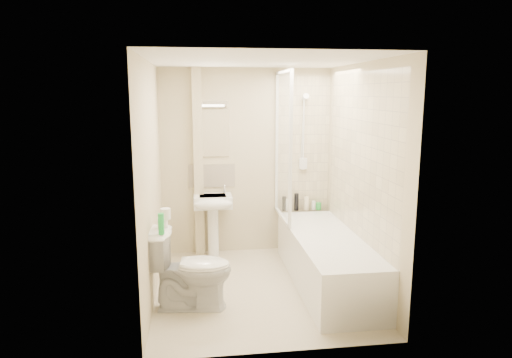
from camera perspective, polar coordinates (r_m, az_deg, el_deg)
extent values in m
plane|color=beige|center=(5.09, 0.41, -13.48)|extent=(2.50, 2.50, 0.00)
cube|color=beige|center=(5.95, -1.24, 2.14)|extent=(2.20, 0.02, 2.40)
cube|color=beige|center=(4.70, -12.97, -0.42)|extent=(0.02, 2.50, 2.40)
cube|color=beige|center=(5.00, 13.02, 0.22)|extent=(0.02, 2.50, 2.40)
cube|color=white|center=(4.65, 0.45, 14.58)|extent=(2.20, 2.50, 0.02)
cube|color=beige|center=(6.04, 5.88, 4.37)|extent=(0.70, 0.01, 1.75)
cube|color=beige|center=(4.98, 12.90, 2.81)|extent=(0.01, 2.10, 1.75)
cube|color=beige|center=(5.86, -7.22, 1.92)|extent=(0.12, 0.12, 2.40)
cube|color=beige|center=(5.94, -5.54, 0.41)|extent=(0.60, 0.02, 0.30)
cube|color=white|center=(5.86, -5.64, 5.71)|extent=(0.46, 0.01, 0.60)
cube|color=silver|center=(5.82, -5.70, 9.32)|extent=(0.42, 0.07, 0.07)
cube|color=white|center=(5.16, 8.79, -9.98)|extent=(0.70, 2.10, 0.55)
cube|color=white|center=(5.08, 8.86, -7.66)|extent=(0.56, 1.96, 0.05)
cube|color=white|center=(5.53, 3.40, 4.09)|extent=(0.01, 0.90, 1.80)
cube|color=white|center=(5.95, 2.62, 4.57)|extent=(0.04, 0.04, 1.80)
cube|color=white|center=(5.10, 4.35, 3.51)|extent=(0.04, 0.04, 1.80)
cube|color=white|center=(5.50, 3.50, 13.23)|extent=(0.04, 0.90, 0.04)
cube|color=white|center=(5.70, 3.30, -4.72)|extent=(0.04, 0.90, 0.03)
cylinder|color=white|center=(6.00, 5.96, 5.53)|extent=(0.02, 0.02, 0.90)
cylinder|color=white|center=(6.06, 5.88, 1.29)|extent=(0.05, 0.05, 0.02)
cylinder|color=white|center=(5.98, 6.04, 9.83)|extent=(0.05, 0.05, 0.02)
cylinder|color=white|center=(5.91, 6.20, 10.11)|extent=(0.08, 0.11, 0.11)
cube|color=white|center=(6.04, 5.90, 1.93)|extent=(0.10, 0.05, 0.14)
cylinder|color=white|center=(5.97, 5.84, 5.99)|extent=(0.01, 0.13, 0.84)
cylinder|color=white|center=(5.95, -5.36, -6.58)|extent=(0.14, 0.14, 0.64)
cube|color=white|center=(5.81, -5.42, -2.77)|extent=(0.48, 0.37, 0.15)
ellipsoid|color=white|center=(5.64, -5.36, -3.17)|extent=(0.48, 0.20, 0.15)
cube|color=silver|center=(5.80, -5.43, -2.24)|extent=(0.33, 0.24, 0.04)
cylinder|color=white|center=(5.89, -7.01, -1.43)|extent=(0.03, 0.03, 0.10)
cylinder|color=white|center=(5.90, -3.97, -1.35)|extent=(0.03, 0.03, 0.10)
sphere|color=white|center=(5.88, -7.02, -0.94)|extent=(0.04, 0.04, 0.04)
sphere|color=white|center=(5.89, -3.97, -0.87)|extent=(0.04, 0.04, 0.04)
cylinder|color=black|center=(6.04, 3.55, -3.09)|extent=(0.05, 0.05, 0.19)
cylinder|color=silver|center=(6.05, 3.89, -3.25)|extent=(0.06, 0.06, 0.16)
cylinder|color=black|center=(6.07, 5.08, -2.88)|extent=(0.06, 0.06, 0.23)
cylinder|color=#F2E4BB|center=(6.11, 6.32, -3.07)|extent=(0.07, 0.07, 0.18)
cylinder|color=white|center=(6.14, 7.22, -3.29)|extent=(0.05, 0.05, 0.12)
cylinder|color=green|center=(6.16, 7.82, -3.38)|extent=(0.07, 0.07, 0.09)
imported|color=white|center=(4.58, -8.11, -11.03)|extent=(0.62, 0.88, 0.80)
cylinder|color=white|center=(4.54, -11.60, -5.36)|extent=(0.10, 0.10, 0.10)
cylinder|color=white|center=(4.47, -11.26, -4.28)|extent=(0.10, 0.10, 0.10)
cylinder|color=green|center=(4.32, -11.78, -5.51)|extent=(0.06, 0.06, 0.20)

